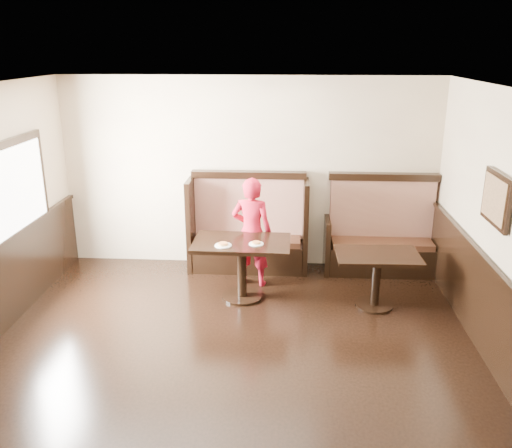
# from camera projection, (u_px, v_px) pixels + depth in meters

# --- Properties ---
(ground) EXTENTS (7.00, 7.00, 0.00)m
(ground) POSITION_uv_depth(u_px,v_px,m) (222.00, 403.00, 5.08)
(ground) COLOR black
(ground) RESTS_ON ground
(room_shell) EXTENTS (7.00, 7.00, 7.00)m
(room_shell) POSITION_uv_depth(u_px,v_px,m) (193.00, 324.00, 5.15)
(room_shell) COLOR #C6B58F
(room_shell) RESTS_ON ground
(booth_main) EXTENTS (1.75, 0.72, 1.45)m
(booth_main) POSITION_uv_depth(u_px,v_px,m) (248.00, 234.00, 8.04)
(booth_main) COLOR black
(booth_main) RESTS_ON ground
(booth_neighbor) EXTENTS (1.65, 0.72, 1.45)m
(booth_neighbor) POSITION_uv_depth(u_px,v_px,m) (381.00, 240.00, 7.93)
(booth_neighbor) COLOR black
(booth_neighbor) RESTS_ON ground
(table_main) EXTENTS (1.26, 0.80, 0.79)m
(table_main) POSITION_uv_depth(u_px,v_px,m) (242.00, 255.00, 7.02)
(table_main) COLOR black
(table_main) RESTS_ON ground
(table_neighbor) EXTENTS (1.05, 0.70, 0.72)m
(table_neighbor) POSITION_uv_depth(u_px,v_px,m) (377.00, 267.00, 6.80)
(table_neighbor) COLOR black
(table_neighbor) RESTS_ON ground
(child) EXTENTS (0.61, 0.45, 1.53)m
(child) POSITION_uv_depth(u_px,v_px,m) (252.00, 232.00, 7.39)
(child) COLOR #AC1227
(child) RESTS_ON ground
(pizza_plate_left) EXTENTS (0.21, 0.21, 0.04)m
(pizza_plate_left) POSITION_uv_depth(u_px,v_px,m) (223.00, 245.00, 6.80)
(pizza_plate_left) COLOR white
(pizza_plate_left) RESTS_ON table_main
(pizza_plate_right) EXTENTS (0.19, 0.19, 0.03)m
(pizza_plate_right) POSITION_uv_depth(u_px,v_px,m) (256.00, 243.00, 6.86)
(pizza_plate_right) COLOR white
(pizza_plate_right) RESTS_ON table_main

